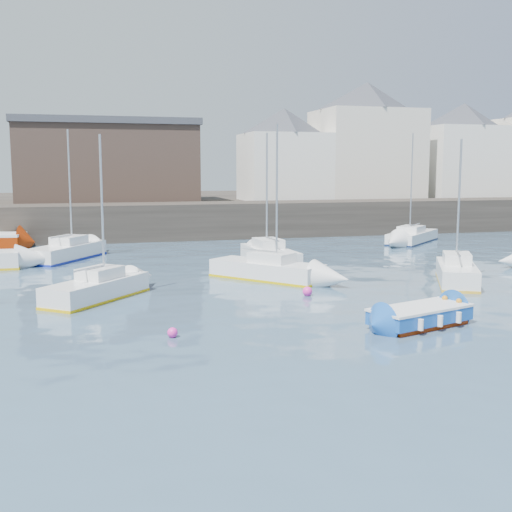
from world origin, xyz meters
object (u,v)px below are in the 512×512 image
object	(u,v)px
blue_dinghy	(420,315)
sailboat_f	(270,255)
sailboat_h	(67,251)
sailboat_b	(267,269)
buoy_far	(252,267)
buoy_mid	(307,296)
sailboat_a	(97,288)
sailboat_g	(412,236)
buoy_near	(173,337)
sailboat_c	(457,272)

from	to	relation	value
blue_dinghy	sailboat_f	size ratio (longest dim) A/B	0.55
sailboat_f	sailboat_h	xyz separation A→B (m)	(-12.26, 5.58, -0.02)
sailboat_b	buoy_far	distance (m)	4.55
blue_dinghy	buoy_mid	size ratio (longest dim) A/B	9.67
sailboat_a	sailboat_h	world-z (taller)	sailboat_h
sailboat_f	blue_dinghy	bearing A→B (deg)	-86.71
sailboat_g	buoy_near	xyz separation A→B (m)	(-22.83, -24.14, -0.49)
sailboat_f	buoy_mid	bearing A→B (deg)	-96.49
sailboat_c	sailboat_f	bearing A→B (deg)	129.71
blue_dinghy	buoy_mid	xyz separation A→B (m)	(-2.11, 6.69, -0.43)
sailboat_f	sailboat_a	bearing A→B (deg)	-142.16
sailboat_g	sailboat_h	distance (m)	26.90
sailboat_f	sailboat_h	bearing A→B (deg)	155.54
sailboat_c	buoy_far	distance (m)	12.13
blue_dinghy	buoy_near	world-z (taller)	blue_dinghy
sailboat_a	buoy_far	xyz separation A→B (m)	(9.35, 7.56, -0.53)
blue_dinghy	sailboat_f	bearing A→B (deg)	93.29
sailboat_f	buoy_far	xyz separation A→B (m)	(-1.36, -0.76, -0.57)
sailboat_b	sailboat_h	xyz separation A→B (m)	(-10.56, 10.84, 0.01)
sailboat_f	sailboat_h	size ratio (longest dim) A/B	0.96
sailboat_b	sailboat_f	bearing A→B (deg)	72.08
blue_dinghy	sailboat_c	bearing A→B (deg)	49.88
buoy_near	sailboat_g	bearing A→B (deg)	46.60
blue_dinghy	buoy_near	size ratio (longest dim) A/B	11.82
buoy_far	sailboat_a	bearing A→B (deg)	-141.03
sailboat_b	sailboat_g	world-z (taller)	sailboat_g
sailboat_b	sailboat_f	world-z (taller)	sailboat_b
sailboat_h	buoy_mid	bearing A→B (deg)	-54.63
sailboat_b	sailboat_c	world-z (taller)	sailboat_b
sailboat_a	blue_dinghy	bearing A→B (deg)	-35.91
sailboat_c	sailboat_f	size ratio (longest dim) A/B	0.92
buoy_near	sailboat_c	bearing A→B (deg)	23.36
sailboat_c	sailboat_a	bearing A→B (deg)	177.79
sailboat_g	buoy_near	size ratio (longest dim) A/B	23.07
sailboat_b	buoy_near	xyz separation A→B (m)	(-6.63, -10.59, -0.54)
sailboat_a	sailboat_b	bearing A→B (deg)	18.73
blue_dinghy	buoy_near	xyz separation A→B (m)	(-9.29, 0.92, -0.43)
sailboat_c	sailboat_h	bearing A→B (deg)	143.53
sailboat_f	buoy_near	distance (m)	17.92
sailboat_h	buoy_near	bearing A→B (deg)	-79.60
sailboat_h	buoy_far	world-z (taller)	sailboat_h
sailboat_h	buoy_far	xyz separation A→B (m)	(10.90, -6.34, -0.55)
sailboat_b	buoy_near	world-z (taller)	sailboat_b
sailboat_f	buoy_near	bearing A→B (deg)	-117.71
sailboat_g	buoy_near	bearing A→B (deg)	-133.40
sailboat_h	buoy_near	distance (m)	21.80
sailboat_a	sailboat_g	bearing A→B (deg)	33.37
sailboat_a	buoy_mid	xyz separation A→B (m)	(9.56, -1.76, -0.53)
sailboat_g	buoy_near	distance (m)	33.23
sailboat_f	sailboat_g	size ratio (longest dim) A/B	0.93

